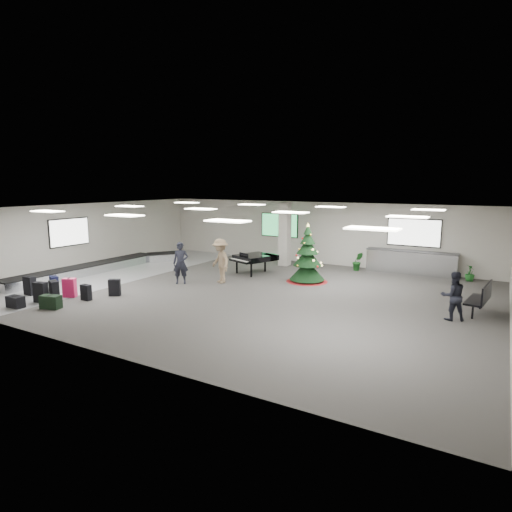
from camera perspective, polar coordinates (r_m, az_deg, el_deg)
The scene contains 21 objects.
ground at distance 16.76m, azimuth -1.70°, elevation -4.70°, with size 18.00×18.00×0.00m, color #3D3C38.
room_envelope at distance 17.10m, azimuth -1.64°, elevation 3.54°, with size 18.02×14.02×3.21m.
baggage_carousel at distance 21.75m, azimuth -19.64°, elevation -1.33°, with size 2.28×9.71×0.43m.
service_counter at distance 21.04m, azimuth 19.93°, elevation -0.78°, with size 4.05×0.65×1.08m.
suitcase_0 at distance 16.94m, azimuth -26.77°, elevation -4.34°, with size 0.51×0.36×0.74m.
suitcase_1 at distance 16.96m, azimuth -25.31°, elevation -4.21°, with size 0.52×0.39×0.75m.
pink_suitcase at distance 17.25m, azimuth -23.60°, elevation -3.89°, with size 0.52×0.44×0.73m.
suitcase_3 at distance 16.87m, azimuth -18.34°, elevation -4.01°, with size 0.47×0.42×0.65m.
navy_suitcase at distance 18.09m, azimuth -25.29°, elevation -3.48°, with size 0.49×0.40×0.68m.
suitcase_5 at distance 18.24m, azimuth -27.93°, elevation -3.52°, with size 0.47×0.26×0.73m.
green_duffel at distance 16.01m, azimuth -25.69°, elevation -5.54°, with size 0.74×0.51×0.47m.
suitcase_7 at distance 16.59m, azimuth -21.72°, elevation -4.53°, with size 0.39×0.21×0.59m.
black_duffel at distance 16.67m, azimuth -29.40°, elevation -5.35°, with size 0.62×0.36×0.42m.
christmas_tree at distance 18.31m, azimuth 6.85°, elevation -0.75°, with size 1.78×1.78×2.53m.
grand_piano at distance 19.83m, azimuth -0.30°, elevation -0.27°, with size 1.91×2.16×1.03m.
bench at distance 15.50m, azimuth 27.84°, elevation -4.83°, with size 0.73×1.67×1.03m.
traveler_a at distance 18.08m, azimuth -10.01°, elevation -0.92°, with size 0.64×0.42×1.75m, color black.
traveler_b at distance 18.01m, azimuth -4.77°, elevation -0.66°, with size 1.21×0.70×1.87m, color #897054.
traveler_bench at distance 14.44m, azimuth 24.79°, elevation -4.85°, with size 0.74×0.58×1.53m, color black.
potted_plant_left at distance 21.11m, azimuth 13.40°, elevation -0.70°, with size 0.50×0.40×0.90m, color #143F15.
potted_plant_right at distance 20.53m, azimuth 26.63°, elevation -2.04°, with size 0.40×0.40×0.71m, color #143F15.
Camera 1 is at (8.60, -13.76, 4.17)m, focal length 30.00 mm.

